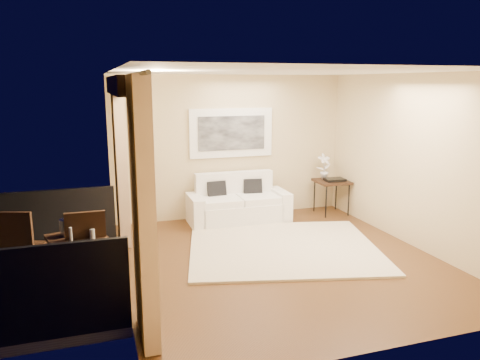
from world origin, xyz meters
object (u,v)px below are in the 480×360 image
ice_bucket (67,227)px  side_table (332,183)px  balcony_chair_far (20,242)px  balcony_chair_near (87,251)px  orchid (324,167)px  bistro_table (78,244)px  sofa (238,205)px

ice_bucket → side_table: bearing=24.9°
balcony_chair_far → balcony_chair_near: size_ratio=0.93×
orchid → balcony_chair_far: (-5.30, -1.90, -0.35)m
orchid → bistro_table: bearing=-151.5°
sofa → ice_bucket: bearing=-140.4°
sofa → ice_bucket: 3.74m
side_table → bistro_table: 5.26m
orchid → balcony_chair_far: orchid is taller
balcony_chair_far → balcony_chair_near: balcony_chair_near is taller
side_table → balcony_chair_near: balcony_chair_near is taller
sofa → ice_bucket: ice_bucket is taller
side_table → ice_bucket: ice_bucket is taller
balcony_chair_near → balcony_chair_far: bearing=137.2°
side_table → bistro_table: (-4.70, -2.35, 0.06)m
sofa → side_table: size_ratio=2.78×
orchid → balcony_chair_far: 5.64m
side_table → balcony_chair_far: (-5.41, -1.76, -0.04)m
orchid → balcony_chair_near: 5.23m
side_table → balcony_chair_near: 5.24m
bistro_table → sofa: bearing=41.2°
balcony_chair_near → orchid: bearing=30.5°
sofa → balcony_chair_near: bearing=-135.1°
balcony_chair_near → ice_bucket: size_ratio=5.35×
ice_bucket → balcony_chair_far: bearing=141.4°
sofa → balcony_chair_near: (-2.68, -2.59, 0.31)m
balcony_chair_far → side_table: bearing=-143.4°
orchid → balcony_chair_far: bearing=-160.3°
bistro_table → side_table: bearing=26.5°
balcony_chair_far → bistro_table: bearing=158.7°
side_table → balcony_chair_far: balcony_chair_far is taller
orchid → ice_bucket: 5.27m
orchid → bistro_table: size_ratio=0.66×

